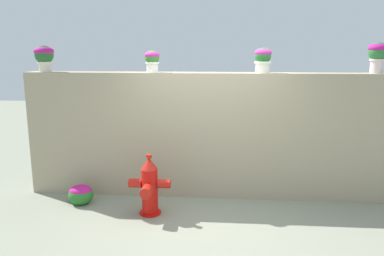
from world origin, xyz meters
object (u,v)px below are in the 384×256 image
Objects in this scene: potted_plant_0 at (44,55)px; fire_hydrant at (149,187)px; flower_bush_left at (81,194)px; potted_plant_1 at (152,59)px; potted_plant_2 at (263,58)px; potted_plant_3 at (378,53)px.

fire_hydrant is (1.86, -0.85, -1.88)m from potted_plant_0.
flower_bush_left is at bearing -38.86° from potted_plant_0.
fire_hydrant is at bearing -84.71° from potted_plant_1.
potted_plant_0 is 3.52m from potted_plant_2.
potted_plant_1 is 2.02m from fire_hydrant.
potted_plant_2 is 1.74m from potted_plant_3.
flower_bush_left is (-2.83, -0.54, -2.11)m from potted_plant_2.
flower_bush_left is (-4.57, -0.60, -2.18)m from potted_plant_3.
potted_plant_3 is at bearing 0.50° from potted_plant_0.
potted_plant_0 is at bearing -179.82° from potted_plant_1.
potted_plant_0 reaches higher than potted_plant_2.
potted_plant_1 is at bearing 27.48° from flower_bush_left.
potted_plant_3 reaches higher than potted_plant_1.
potted_plant_2 is 0.43× the size of fire_hydrant.
potted_plant_3 is (5.26, 0.05, 0.04)m from potted_plant_0.
potted_plant_1 is 0.88× the size of potted_plant_2.
flower_bush_left is at bearing -152.52° from potted_plant_1.
potted_plant_3 reaches higher than potted_plant_0.
potted_plant_2 reaches higher than potted_plant_1.
potted_plant_1 is 0.73× the size of potted_plant_3.
potted_plant_0 is 1.78m from potted_plant_1.
flower_bush_left is (-1.16, 0.30, -0.26)m from fire_hydrant.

